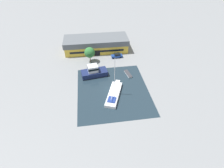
{
  "coord_description": "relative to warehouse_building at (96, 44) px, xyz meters",
  "views": [
    {
      "loc": [
        -6.39,
        -42.39,
        37.73
      ],
      "look_at": [
        0.0,
        1.97,
        1.0
      ],
      "focal_mm": 28.0,
      "sensor_mm": 36.0,
      "label": 1
    }
  ],
  "objects": [
    {
      "name": "ground_plane",
      "position": [
        3.25,
        -28.06,
        -2.92
      ],
      "size": [
        440.0,
        440.0,
        0.0
      ],
      "primitive_type": "plane",
      "color": "gray"
    },
    {
      "name": "water_canal",
      "position": [
        3.25,
        -28.06,
        -2.92
      ],
      "size": [
        22.83,
        26.28,
        0.01
      ],
      "primitive_type": "cube",
      "color": "#1E2D38",
      "rests_on": "ground"
    },
    {
      "name": "warehouse_building",
      "position": [
        0.0,
        0.0,
        0.0
      ],
      "size": [
        27.52,
        10.75,
        5.77
      ],
      "rotation": [
        0.0,
        0.0,
        -0.01
      ],
      "color": "gold",
      "rests_on": "ground"
    },
    {
      "name": "quay_tree_near_building",
      "position": [
        -3.17,
        -9.39,
        1.19
      ],
      "size": [
        4.14,
        4.14,
        6.2
      ],
      "color": "brown",
      "rests_on": "ground"
    },
    {
      "name": "parked_car",
      "position": [
        7.96,
        -7.76,
        -2.05
      ],
      "size": [
        4.63,
        2.1,
        1.75
      ],
      "rotation": [
        0.0,
        0.0,
        1.62
      ],
      "color": "navy",
      "rests_on": "ground"
    },
    {
      "name": "sailboat_moored",
      "position": [
        3.24,
        -30.52,
        -2.32
      ],
      "size": [
        7.13,
        12.69,
        13.1
      ],
      "rotation": [
        0.0,
        0.0,
        -0.36
      ],
      "color": "silver",
      "rests_on": "water_canal"
    },
    {
      "name": "motor_cruiser",
      "position": [
        -2.28,
        -19.01,
        -1.39
      ],
      "size": [
        9.72,
        5.49,
        4.24
      ],
      "rotation": [
        0.0,
        0.0,
        1.71
      ],
      "color": "#19234C",
      "rests_on": "water_canal"
    },
    {
      "name": "small_dinghy",
      "position": [
        9.97,
        -20.26,
        -2.62
      ],
      "size": [
        2.24,
        4.84,
        0.58
      ],
      "rotation": [
        0.0,
        0.0,
        0.2
      ],
      "color": "silver",
      "rests_on": "water_canal"
    }
  ]
}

